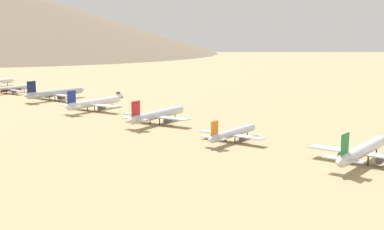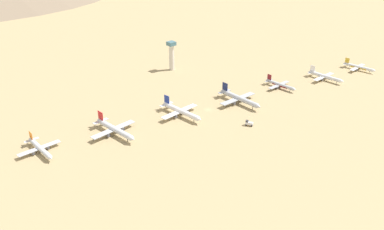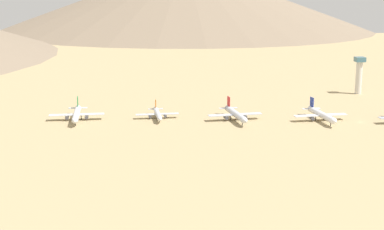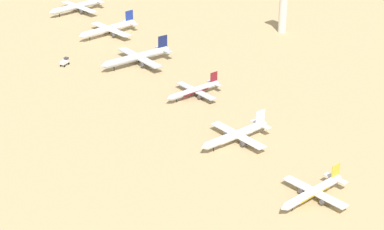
% 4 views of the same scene
% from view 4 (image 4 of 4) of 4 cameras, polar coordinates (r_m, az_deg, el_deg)
% --- Properties ---
extents(ground_plane, '(2102.77, 2102.77, 0.00)m').
position_cam_4_polar(ground_plane, '(382.15, -5.90, 5.62)').
color(ground_plane, tan).
extents(parked_jet_2, '(41.73, 34.05, 12.04)m').
position_cam_4_polar(parked_jet_2, '(449.02, -9.61, 9.00)').
color(parked_jet_2, silver).
rests_on(parked_jet_2, ground).
extents(parked_jet_3, '(41.35, 33.68, 11.92)m').
position_cam_4_polar(parked_jet_3, '(402.36, -6.98, 7.20)').
color(parked_jet_3, white).
rests_on(parked_jet_3, ground).
extents(parked_jet_4, '(43.66, 35.37, 12.62)m').
position_cam_4_polar(parked_jet_4, '(356.17, -4.57, 4.88)').
color(parked_jet_4, '#B2B7C1').
rests_on(parked_jet_4, ground).
extents(parked_jet_5, '(32.20, 26.13, 9.29)m').
position_cam_4_polar(parked_jet_5, '(317.56, 0.22, 2.08)').
color(parked_jet_5, '#B2B7C1').
rests_on(parked_jet_5, ground).
extents(parked_jet_6, '(36.30, 29.45, 10.47)m').
position_cam_4_polar(parked_jet_6, '(276.40, 3.73, -1.67)').
color(parked_jet_6, silver).
rests_on(parked_jet_6, ground).
extents(parked_jet_7, '(33.13, 26.97, 9.55)m').
position_cam_4_polar(parked_jet_7, '(242.46, 10.15, -6.37)').
color(parked_jet_7, silver).
rests_on(parked_jet_7, ground).
extents(service_truck, '(5.70, 4.75, 3.90)m').
position_cam_4_polar(service_truck, '(361.10, -10.64, 4.44)').
color(service_truck, silver).
rests_on(service_truck, ground).
extents(control_tower, '(7.20, 7.20, 28.20)m').
position_cam_4_polar(control_tower, '(405.04, 7.68, 9.04)').
color(control_tower, beige).
rests_on(control_tower, ground).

